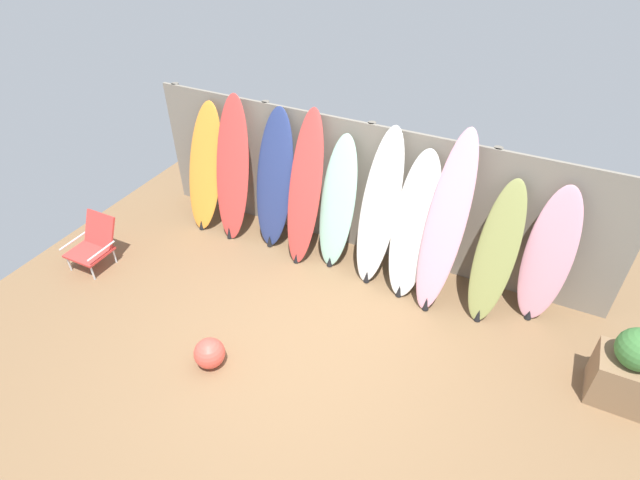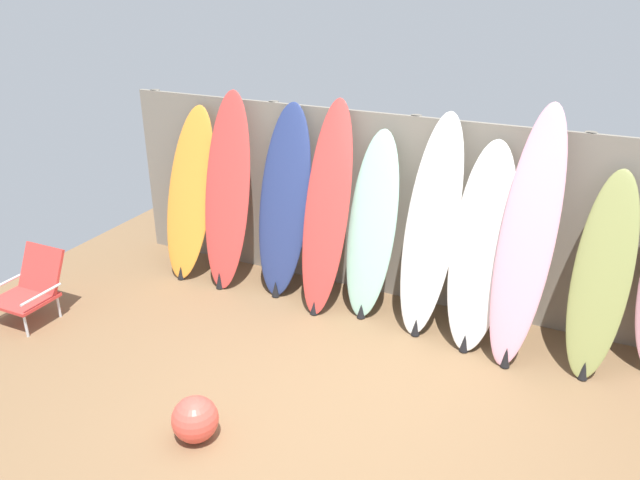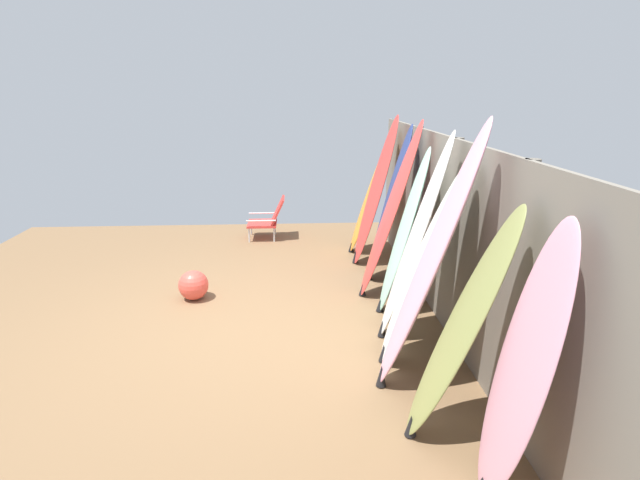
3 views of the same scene
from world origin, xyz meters
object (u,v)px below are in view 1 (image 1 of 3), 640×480
(surfboard_navy_2, at_px, (274,181))
(surfboard_seafoam_4, at_px, (338,204))
(surfboard_white_5, at_px, (379,209))
(surfboard_pink_9, at_px, (548,257))
(surfboard_pink_7, at_px, (445,225))
(surfboard_white_6, at_px, (414,227))
(beach_chair, at_px, (94,242))
(surfboard_orange_0, at_px, (205,168))
(surfboard_red_1, at_px, (232,171))
(surfboard_olive_8, at_px, (496,254))
(planter_box, at_px, (627,369))
(surfboard_red_3, at_px, (305,190))
(beach_ball, at_px, (210,353))

(surfboard_navy_2, xyz_separation_m, surfboard_seafoam_4, (0.92, -0.03, -0.08))
(surfboard_white_5, bearing_deg, surfboard_pink_9, 3.75)
(surfboard_pink_7, bearing_deg, surfboard_white_6, 170.94)
(surfboard_pink_9, xyz_separation_m, beach_chair, (-5.21, -1.56, -0.49))
(surfboard_pink_9, bearing_deg, surfboard_orange_0, -178.54)
(surfboard_white_5, xyz_separation_m, surfboard_pink_7, (0.81, -0.09, 0.08))
(surfboard_white_5, bearing_deg, surfboard_red_1, -179.53)
(surfboard_red_1, bearing_deg, beach_chair, -131.16)
(surfboard_olive_8, bearing_deg, beach_chair, -163.36)
(surfboard_orange_0, distance_m, beach_chair, 1.72)
(surfboard_seafoam_4, height_order, surfboard_white_6, surfboard_white_6)
(surfboard_pink_7, distance_m, beach_chair, 4.38)
(surfboard_navy_2, bearing_deg, surfboard_white_5, -2.12)
(surfboard_white_6, distance_m, planter_box, 2.51)
(surfboard_orange_0, bearing_deg, surfboard_navy_2, 2.25)
(surfboard_white_5, distance_m, surfboard_pink_7, 0.81)
(surfboard_pink_7, relative_size, surfboard_pink_9, 1.26)
(surfboard_orange_0, xyz_separation_m, beach_chair, (-0.76, -1.45, -0.53))
(surfboard_pink_9, bearing_deg, surfboard_navy_2, -178.79)
(surfboard_red_3, height_order, beach_ball, surfboard_red_3)
(beach_chair, bearing_deg, surfboard_pink_7, 15.07)
(planter_box, bearing_deg, surfboard_orange_0, 172.01)
(surfboard_pink_7, bearing_deg, surfboard_white_5, 173.87)
(surfboard_white_6, distance_m, surfboard_pink_9, 1.47)
(beach_chair, height_order, planter_box, planter_box)
(surfboard_seafoam_4, xyz_separation_m, surfboard_olive_8, (1.94, -0.06, -0.06))
(surfboard_white_5, relative_size, surfboard_pink_9, 1.16)
(surfboard_navy_2, bearing_deg, surfboard_red_3, -10.27)
(surfboard_white_6, bearing_deg, surfboard_pink_7, -9.06)
(surfboard_pink_7, relative_size, beach_ball, 6.34)
(surfboard_seafoam_4, relative_size, surfboard_white_5, 0.90)
(beach_chair, distance_m, beach_ball, 2.44)
(surfboard_red_3, height_order, surfboard_pink_7, surfboard_pink_7)
(surfboard_pink_9, bearing_deg, beach_ball, -141.61)
(surfboard_navy_2, xyz_separation_m, surfboard_white_6, (1.91, -0.08, -0.07))
(surfboard_orange_0, relative_size, surfboard_navy_2, 0.93)
(surfboard_navy_2, height_order, surfboard_red_3, surfboard_red_3)
(surfboard_pink_7, relative_size, beach_chair, 3.23)
(surfboard_orange_0, bearing_deg, surfboard_olive_8, -0.66)
(surfboard_seafoam_4, xyz_separation_m, surfboard_white_6, (0.99, -0.05, 0.01))
(surfboard_olive_8, bearing_deg, beach_ball, -138.08)
(surfboard_orange_0, relative_size, planter_box, 1.95)
(surfboard_seafoam_4, distance_m, beach_chair, 3.16)
(surfboard_red_3, xyz_separation_m, planter_box, (3.79, -0.71, -0.55))
(surfboard_orange_0, relative_size, surfboard_white_5, 0.91)
(surfboard_orange_0, height_order, surfboard_white_5, surfboard_white_5)
(surfboard_red_3, relative_size, beach_chair, 3.03)
(beach_ball, bearing_deg, surfboard_orange_0, 125.48)
(surfboard_white_6, bearing_deg, surfboard_white_5, 176.23)
(surfboard_white_5, xyz_separation_m, planter_box, (2.82, -0.74, -0.54))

